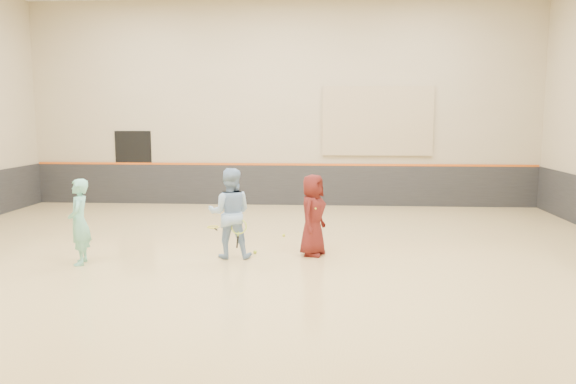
# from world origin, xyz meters

# --- Properties ---
(room) EXTENTS (15.04, 12.04, 6.22)m
(room) POSITION_xyz_m (0.00, 0.00, 0.81)
(room) COLOR tan
(room) RESTS_ON ground
(wainscot_back) EXTENTS (14.90, 0.04, 1.20)m
(wainscot_back) POSITION_xyz_m (0.00, 5.97, 0.60)
(wainscot_back) COLOR #232326
(wainscot_back) RESTS_ON floor
(accent_stripe) EXTENTS (14.90, 0.03, 0.06)m
(accent_stripe) POSITION_xyz_m (0.00, 5.96, 1.22)
(accent_stripe) COLOR #D85914
(accent_stripe) RESTS_ON wall_back
(acoustic_panel) EXTENTS (3.20, 0.08, 2.00)m
(acoustic_panel) POSITION_xyz_m (2.80, 5.95, 2.50)
(acoustic_panel) COLOR tan
(acoustic_panel) RESTS_ON wall_back
(doorway) EXTENTS (1.10, 0.05, 2.20)m
(doorway) POSITION_xyz_m (-4.50, 5.98, 1.10)
(doorway) COLOR black
(doorway) RESTS_ON floor
(girl) EXTENTS (0.50, 0.64, 1.54)m
(girl) POSITION_xyz_m (-3.08, -1.03, 0.77)
(girl) COLOR #7BD6BF
(girl) RESTS_ON floor
(instructor) EXTENTS (0.86, 0.70, 1.69)m
(instructor) POSITION_xyz_m (-0.47, -0.37, 0.85)
(instructor) COLOR #95BAE6
(instructor) RESTS_ON floor
(young_man) EXTENTS (0.72, 0.88, 1.56)m
(young_man) POSITION_xyz_m (1.07, -0.09, 0.78)
(young_man) COLOR #591815
(young_man) RESTS_ON floor
(held_racket) EXTENTS (0.32, 0.32, 0.60)m
(held_racket) POSITION_xyz_m (-0.28, -0.58, 0.63)
(held_racket) COLOR #B1D22E
(held_racket) RESTS_ON instructor
(spare_racket) EXTENTS (0.63, 0.63, 0.03)m
(spare_racket) POSITION_xyz_m (-1.37, 2.42, 0.02)
(spare_racket) COLOR yellow
(spare_racket) RESTS_ON floor
(ball_under_racket) EXTENTS (0.07, 0.07, 0.07)m
(ball_under_racket) POSITION_xyz_m (-0.05, -0.07, 0.03)
(ball_under_racket) COLOR #BEDE33
(ball_under_racket) RESTS_ON floor
(ball_in_hand) EXTENTS (0.07, 0.07, 0.07)m
(ball_in_hand) POSITION_xyz_m (1.13, -0.27, 0.95)
(ball_in_hand) COLOR #CFE435
(ball_in_hand) RESTS_ON young_man
(ball_beside_spare) EXTENTS (0.07, 0.07, 0.07)m
(ball_beside_spare) POSITION_xyz_m (0.39, 1.50, 0.03)
(ball_beside_spare) COLOR yellow
(ball_beside_spare) RESTS_ON floor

